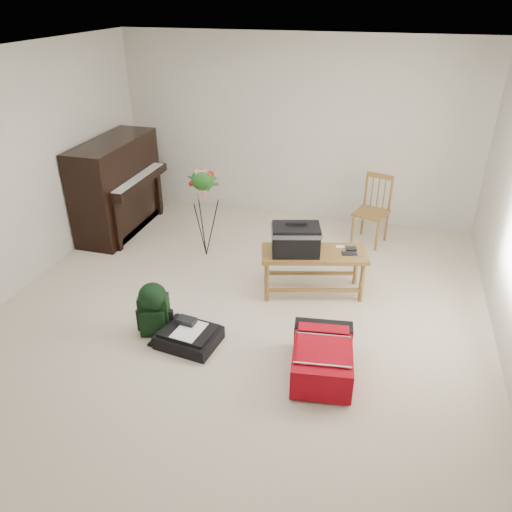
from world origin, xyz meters
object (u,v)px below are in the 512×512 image
(red_suitcase, at_px, (323,354))
(flower_stand, at_px, (204,214))
(green_backpack, at_px, (153,307))
(black_duffel, at_px, (189,336))
(piano, at_px, (118,188))
(dining_chair, at_px, (372,211))
(bench, at_px, (301,242))

(red_suitcase, relative_size, flower_stand, 0.71)
(green_backpack, xyz_separation_m, flower_stand, (-0.10, 1.66, 0.25))
(black_duffel, height_order, flower_stand, flower_stand)
(piano, bearing_deg, dining_chair, 8.90)
(piano, relative_size, black_duffel, 2.51)
(red_suitcase, bearing_deg, black_duffel, 171.08)
(bench, distance_m, black_duffel, 1.55)
(flower_stand, bearing_deg, black_duffel, -87.26)
(green_backpack, bearing_deg, dining_chair, 38.63)
(dining_chair, bearing_deg, flower_stand, -136.46)
(piano, xyz_separation_m, flower_stand, (1.39, -0.41, -0.04))
(bench, height_order, black_duffel, bench)
(red_suitcase, height_order, black_duffel, red_suitcase)
(black_duffel, bearing_deg, piano, 138.86)
(dining_chair, distance_m, flower_stand, 2.16)
(flower_stand, bearing_deg, dining_chair, 12.99)
(dining_chair, bearing_deg, piano, -153.21)
(bench, bearing_deg, dining_chair, 51.01)
(bench, bearing_deg, flower_stand, 142.85)
(bench, relative_size, green_backpack, 2.15)
(bench, relative_size, flower_stand, 1.04)
(dining_chair, distance_m, green_backpack, 3.19)
(black_duffel, bearing_deg, flower_stand, 113.09)
(black_duffel, bearing_deg, green_backpack, 178.09)
(bench, bearing_deg, red_suitcase, -84.95)
(piano, relative_size, green_backpack, 2.70)
(green_backpack, bearing_deg, black_duffel, -25.53)
(bench, distance_m, flower_stand, 1.40)
(piano, xyz_separation_m, bench, (2.69, -0.94, 0.01))
(piano, xyz_separation_m, black_duffel, (1.87, -2.13, -0.52))
(flower_stand, bearing_deg, piano, 150.83)
(flower_stand, bearing_deg, red_suitcase, -57.67)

